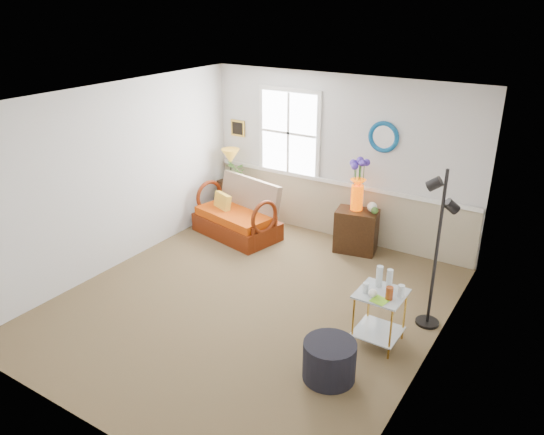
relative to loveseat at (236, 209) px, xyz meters
The scene contains 19 objects.
floor 2.18m from the loveseat, 49.83° to the right, with size 4.50×5.00×0.01m, color brown.
ceiling 3.03m from the loveseat, 49.83° to the right, with size 4.50×5.00×0.01m, color white.
walls 2.30m from the loveseat, 49.83° to the right, with size 4.51×5.01×2.60m.
wainscot 1.62m from the loveseat, 31.68° to the left, with size 4.46×0.02×0.90m, color tan.
chair_rail 1.68m from the loveseat, 31.38° to the left, with size 4.46×0.04×0.06m, color white.
window 1.50m from the loveseat, 60.43° to the left, with size 1.14×0.06×1.44m, color white, non-canonical shape.
picture 1.49m from the loveseat, 122.62° to the left, with size 0.28×0.03×0.28m, color #BB9032.
mirror 2.59m from the loveseat, 22.25° to the left, with size 0.47×0.47×0.07m, color #0B709E.
loveseat is the anchor object (origin of this frame).
throw_pillow 0.28m from the loveseat, behind, with size 0.37×0.09×0.37m, color #C67B1F, non-canonical shape.
lamp_stand 0.83m from the loveseat, 131.62° to the left, with size 0.38×0.38×0.66m, color #341D0D, non-canonical shape.
table_lamp 0.96m from the loveseat, 131.62° to the left, with size 0.31×0.31×0.57m, color gold, non-canonical shape.
potted_plant 0.79m from the loveseat, 124.48° to the left, with size 0.36×0.40×0.31m, color #44712D.
cabinet 1.96m from the loveseat, 14.87° to the left, with size 0.62×0.40×0.67m, color #341D0D, non-canonical shape.
flower_vase 2.02m from the loveseat, 16.27° to the left, with size 0.23×0.23×0.80m, color #F75100, non-canonical shape.
side_table 3.43m from the loveseat, 26.52° to the right, with size 0.51×0.51×0.65m, color #C08B2C, non-canonical shape.
tabletop_items 3.47m from the loveseat, 26.49° to the right, with size 0.42×0.42×0.25m, color silver, non-canonical shape.
floor_lamp 3.58m from the loveseat, 13.92° to the right, with size 0.28×0.28×1.95m, color black, non-canonical shape.
ottoman 3.73m from the loveseat, 39.46° to the right, with size 0.55×0.55×0.42m, color black.
Camera 1 is at (3.36, -4.79, 3.66)m, focal length 35.00 mm.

